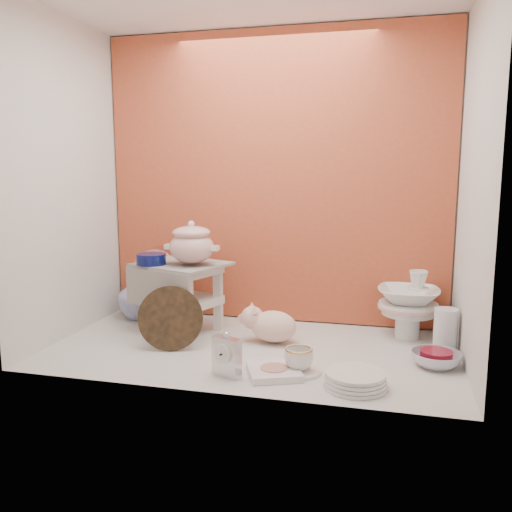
{
  "coord_description": "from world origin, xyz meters",
  "views": [
    {
      "loc": [
        0.58,
        -2.21,
        0.79
      ],
      "look_at": [
        0.02,
        0.02,
        0.42
      ],
      "focal_mm": 37.2,
      "sensor_mm": 36.0,
      "label": 1
    }
  ],
  "objects_px": {
    "step_stool": "(183,297)",
    "dinner_plate_stack": "(355,380)",
    "porcelain_tower": "(408,304)",
    "mantel_clock": "(227,354)",
    "crystal_bowl": "(436,359)",
    "blue_white_vase": "(142,293)",
    "gold_rim_teacup": "(299,359)",
    "floral_platter": "(153,283)",
    "soup_tureen": "(192,243)",
    "plush_pig": "(274,326)"
  },
  "relations": [
    {
      "from": "step_stool",
      "to": "dinner_plate_stack",
      "type": "xyz_separation_m",
      "value": [
        0.88,
        -0.5,
        -0.14
      ]
    },
    {
      "from": "gold_rim_teacup",
      "to": "crystal_bowl",
      "type": "height_order",
      "value": "gold_rim_teacup"
    },
    {
      "from": "mantel_clock",
      "to": "crystal_bowl",
      "type": "distance_m",
      "value": 0.86
    },
    {
      "from": "mantel_clock",
      "to": "plush_pig",
      "type": "height_order",
      "value": "mantel_clock"
    },
    {
      "from": "floral_platter",
      "to": "dinner_plate_stack",
      "type": "relative_size",
      "value": 1.59
    },
    {
      "from": "mantel_clock",
      "to": "gold_rim_teacup",
      "type": "bearing_deg",
      "value": 45.42
    },
    {
      "from": "plush_pig",
      "to": "gold_rim_teacup",
      "type": "relative_size",
      "value": 2.42
    },
    {
      "from": "soup_tureen",
      "to": "blue_white_vase",
      "type": "relative_size",
      "value": 0.94
    },
    {
      "from": "blue_white_vase",
      "to": "crystal_bowl",
      "type": "bearing_deg",
      "value": -14.38
    },
    {
      "from": "step_stool",
      "to": "plush_pig",
      "type": "relative_size",
      "value": 1.47
    },
    {
      "from": "mantel_clock",
      "to": "crystal_bowl",
      "type": "xyz_separation_m",
      "value": [
        0.8,
        0.3,
        -0.06
      ]
    },
    {
      "from": "plush_pig",
      "to": "dinner_plate_stack",
      "type": "xyz_separation_m",
      "value": [
        0.4,
        -0.43,
        -0.05
      ]
    },
    {
      "from": "dinner_plate_stack",
      "to": "porcelain_tower",
      "type": "relative_size",
      "value": 0.71
    },
    {
      "from": "step_stool",
      "to": "porcelain_tower",
      "type": "height_order",
      "value": "step_stool"
    },
    {
      "from": "blue_white_vase",
      "to": "gold_rim_teacup",
      "type": "relative_size",
      "value": 2.38
    },
    {
      "from": "mantel_clock",
      "to": "dinner_plate_stack",
      "type": "bearing_deg",
      "value": 25.27
    },
    {
      "from": "mantel_clock",
      "to": "soup_tureen",
      "type": "bearing_deg",
      "value": 147.65
    },
    {
      "from": "soup_tureen",
      "to": "porcelain_tower",
      "type": "relative_size",
      "value": 0.77
    },
    {
      "from": "soup_tureen",
      "to": "dinner_plate_stack",
      "type": "xyz_separation_m",
      "value": [
        0.81,
        -0.46,
        -0.42
      ]
    },
    {
      "from": "crystal_bowl",
      "to": "soup_tureen",
      "type": "bearing_deg",
      "value": 171.32
    },
    {
      "from": "step_stool",
      "to": "blue_white_vase",
      "type": "relative_size",
      "value": 1.49
    },
    {
      "from": "soup_tureen",
      "to": "blue_white_vase",
      "type": "bearing_deg",
      "value": 150.47
    },
    {
      "from": "step_stool",
      "to": "soup_tureen",
      "type": "distance_m",
      "value": 0.29
    },
    {
      "from": "soup_tureen",
      "to": "plush_pig",
      "type": "xyz_separation_m",
      "value": [
        0.41,
        -0.04,
        -0.37
      ]
    },
    {
      "from": "plush_pig",
      "to": "blue_white_vase",
      "type": "bearing_deg",
      "value": -177.04
    },
    {
      "from": "soup_tureen",
      "to": "floral_platter",
      "type": "bearing_deg",
      "value": 141.67
    },
    {
      "from": "soup_tureen",
      "to": "floral_platter",
      "type": "height_order",
      "value": "soup_tureen"
    },
    {
      "from": "step_stool",
      "to": "porcelain_tower",
      "type": "distance_m",
      "value": 1.09
    },
    {
      "from": "soup_tureen",
      "to": "porcelain_tower",
      "type": "distance_m",
      "value": 1.07
    },
    {
      "from": "mantel_clock",
      "to": "plush_pig",
      "type": "distance_m",
      "value": 0.45
    },
    {
      "from": "dinner_plate_stack",
      "to": "gold_rim_teacup",
      "type": "bearing_deg",
      "value": 157.65
    },
    {
      "from": "gold_rim_teacup",
      "to": "porcelain_tower",
      "type": "bearing_deg",
      "value": 53.04
    },
    {
      "from": "step_stool",
      "to": "porcelain_tower",
      "type": "xyz_separation_m",
      "value": [
        1.08,
        0.16,
        -0.01
      ]
    },
    {
      "from": "dinner_plate_stack",
      "to": "porcelain_tower",
      "type": "distance_m",
      "value": 0.71
    },
    {
      "from": "blue_white_vase",
      "to": "plush_pig",
      "type": "relative_size",
      "value": 0.98
    },
    {
      "from": "step_stool",
      "to": "dinner_plate_stack",
      "type": "height_order",
      "value": "step_stool"
    },
    {
      "from": "floral_platter",
      "to": "gold_rim_teacup",
      "type": "distance_m",
      "value": 1.11
    },
    {
      "from": "floral_platter",
      "to": "crystal_bowl",
      "type": "distance_m",
      "value": 1.51
    },
    {
      "from": "step_stool",
      "to": "gold_rim_teacup",
      "type": "xyz_separation_m",
      "value": [
        0.65,
        -0.41,
        -0.11
      ]
    },
    {
      "from": "dinner_plate_stack",
      "to": "floral_platter",
      "type": "bearing_deg",
      "value": 147.61
    },
    {
      "from": "plush_pig",
      "to": "porcelain_tower",
      "type": "distance_m",
      "value": 0.65
    },
    {
      "from": "floral_platter",
      "to": "mantel_clock",
      "type": "height_order",
      "value": "floral_platter"
    },
    {
      "from": "blue_white_vase",
      "to": "porcelain_tower",
      "type": "height_order",
      "value": "porcelain_tower"
    },
    {
      "from": "dinner_plate_stack",
      "to": "porcelain_tower",
      "type": "xyz_separation_m",
      "value": [
        0.2,
        0.66,
        0.14
      ]
    },
    {
      "from": "blue_white_vase",
      "to": "gold_rim_teacup",
      "type": "xyz_separation_m",
      "value": [
        0.96,
        -0.58,
        -0.08
      ]
    },
    {
      "from": "floral_platter",
      "to": "mantel_clock",
      "type": "xyz_separation_m",
      "value": [
        0.64,
        -0.73,
        -0.1
      ]
    },
    {
      "from": "step_stool",
      "to": "blue_white_vase",
      "type": "height_order",
      "value": "step_stool"
    },
    {
      "from": "crystal_bowl",
      "to": "porcelain_tower",
      "type": "distance_m",
      "value": 0.41
    },
    {
      "from": "mantel_clock",
      "to": "porcelain_tower",
      "type": "height_order",
      "value": "porcelain_tower"
    },
    {
      "from": "soup_tureen",
      "to": "crystal_bowl",
      "type": "distance_m",
      "value": 1.21
    }
  ]
}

